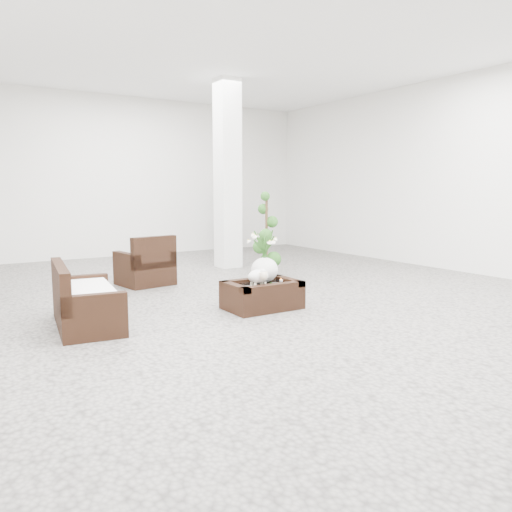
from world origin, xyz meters
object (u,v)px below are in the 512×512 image
loveseat (87,295)px  armchair (145,260)px  topiary (266,235)px  coffee_table (262,296)px

loveseat → armchair: bearing=-27.6°
armchair → topiary: size_ratio=0.55×
armchair → loveseat: (-1.37, -1.99, -0.04)m
armchair → loveseat: size_ratio=0.60×
coffee_table → armchair: size_ratio=1.16×
loveseat → topiary: bearing=-57.5°
coffee_table → armchair: bearing=106.2°
coffee_table → topiary: topiary is taller
loveseat → topiary: 3.78m
coffee_table → loveseat: bearing=170.6°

